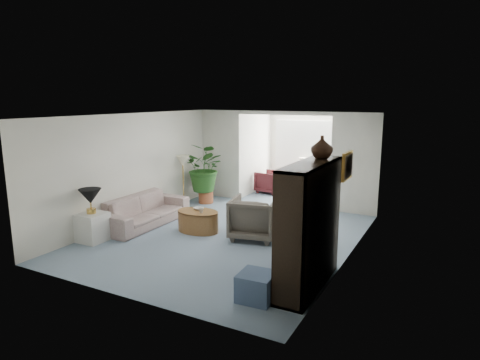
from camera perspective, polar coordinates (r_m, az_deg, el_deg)
The scene contains 26 objects.
floor at distance 8.71m, azimuth -1.86°, elevation -7.81°, with size 6.00×6.00×0.00m, color #899FB5.
sunroom_floor at distance 12.29m, azimuth 7.65°, elevation -2.20°, with size 2.60×2.60×0.00m, color #899FB5.
back_pier_left at distance 11.88m, azimuth -2.70°, elevation 3.56°, with size 1.20×0.12×2.50m, color beige.
back_pier_right at distance 10.49m, azimuth 15.50°, elevation 2.13°, with size 1.20×0.12×2.50m, color beige.
back_header at distance 10.94m, azimuth 5.96°, elevation 9.15°, with size 2.60×0.12×0.10m, color beige.
window_pane at distance 13.06m, azimuth 9.47°, elevation 4.78°, with size 2.20×0.02×1.50m, color white.
window_blinds at distance 13.03m, azimuth 9.43°, elevation 4.77°, with size 2.20×0.02×1.50m, color white.
framed_picture at distance 7.31m, azimuth 14.64°, elevation 1.89°, with size 0.04×0.50×0.40m, color #BBB296.
sofa at distance 9.66m, azimuth -12.96°, elevation -4.09°, with size 2.28×0.89×0.67m, color #BEB3A1.
end_table at distance 8.88m, azimuth -19.64°, elevation -6.13°, with size 0.52×0.52×0.58m, color silver.
table_lamp at distance 8.72m, azimuth -19.91°, elevation -2.12°, with size 0.44×0.44×0.30m, color black.
floor_lamp at distance 10.72m, azimuth -7.88°, elevation 2.62°, with size 0.36×0.36×0.28m, color beige.
coffee_table at distance 9.03m, azimuth -5.80°, elevation -5.65°, with size 0.95×0.95×0.45m, color olive.
coffee_bowl at distance 9.07m, azimuth -5.74°, elevation -3.93°, with size 0.21×0.21×0.05m, color silver.
coffee_cup at distance 8.79m, azimuth -5.38°, elevation -4.23°, with size 0.11×0.11×0.10m, color #B5AF9E.
wingback_chair at distance 8.52m, azimuth 1.97°, elevation -5.22°, with size 0.91×0.94×0.86m, color #5E564A.
side_table_dark at distance 8.55m, azimuth 7.10°, elevation -6.04°, with size 0.52×0.42×0.62m, color black.
entertainment_cabinet at distance 6.31m, azimuth 9.48°, elevation -6.28°, with size 0.46×1.73×1.92m, color black.
cabinet_urn at distance 6.55m, azimuth 11.20°, elevation 4.47°, with size 0.34×0.34×0.35m, color black.
ottoman at distance 6.11m, azimuth 2.30°, elevation -14.42°, with size 0.50×0.50×0.40m, color slate.
plant_pot at distance 11.43m, azimuth -4.72°, elevation -2.35°, with size 0.40×0.40×0.32m, color #A4532F.
house_plant at distance 11.26m, azimuth -4.78°, elevation 1.72°, with size 1.19×1.03×1.32m, color #27571E.
sunroom_chair_blue at distance 12.08m, azimuth 10.67°, elevation -0.86°, with size 0.74×0.76×0.69m, color slate.
sunroom_chair_maroon at distance 12.59m, azimuth 4.15°, elevation -0.25°, with size 0.71×0.73×0.67m, color #511B22.
sunroom_table at distance 13.02m, azimuth 8.50°, elevation -0.30°, with size 0.42×0.33×0.51m, color olive.
shelf_clutter at distance 6.30m, azimuth 9.28°, elevation -3.66°, with size 0.30×1.10×1.06m.
Camera 1 is at (4.09, -7.14, 2.85)m, focal length 31.02 mm.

